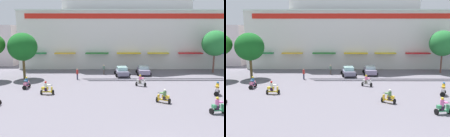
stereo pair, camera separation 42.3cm
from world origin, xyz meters
TOP-DOWN VIEW (x-y plane):
  - ground_plane at (0.00, 13.00)m, footprint 128.00×128.00m
  - colonial_building at (-0.00, 35.30)m, footprint 40.69×14.56m
  - flank_building_left at (-27.15, 38.09)m, footprint 8.32×9.11m
  - plaza_tree_0 at (-16.18, 21.74)m, footprint 4.17×4.47m
  - plaza_tree_1 at (14.65, 26.49)m, footprint 4.34×4.34m
  - parked_car_0 at (-1.33, 23.90)m, footprint 2.57×4.13m
  - parked_car_1 at (2.26, 24.90)m, footprint 2.44×4.07m
  - scooter_rider_0 at (-10.39, 13.21)m, footprint 1.48×0.57m
  - scooter_rider_1 at (6.08, 7.11)m, footprint 1.39×0.75m
  - scooter_rider_2 at (-13.69, 15.88)m, footprint 0.58×1.40m
  - scooter_rider_5 at (0.76, 16.92)m, footprint 1.43×1.04m
  - scooter_rider_7 at (8.79, 12.84)m, footprint 1.14×1.46m
  - scooter_rider_8 at (2.12, 10.13)m, footprint 1.47×1.16m
  - pedestrian_0 at (-4.28, 24.87)m, footprint 0.38×0.38m
  - pedestrian_1 at (-8.11, 21.10)m, footprint 0.45×0.45m

SIDE VIEW (x-z plane):
  - ground_plane at x=0.00m, z-range 0.00..0.00m
  - scooter_rider_8 at x=2.12m, z-range -0.13..1.30m
  - scooter_rider_2 at x=-13.69m, z-range -0.13..1.37m
  - scooter_rider_7 at x=8.79m, z-range -0.14..1.39m
  - scooter_rider_1 at x=6.08m, z-range -0.14..1.40m
  - scooter_rider_0 at x=-10.39m, z-range -0.13..1.41m
  - scooter_rider_5 at x=0.76m, z-range -0.12..1.41m
  - parked_car_1 at x=2.26m, z-range 0.02..1.45m
  - parked_car_0 at x=-1.33m, z-range 0.00..1.47m
  - pedestrian_0 at x=-4.28m, z-range 0.12..1.75m
  - pedestrian_1 at x=-8.11m, z-range 0.12..1.78m
  - flank_building_left at x=-27.15m, z-range 0.00..8.35m
  - plaza_tree_0 at x=-16.18m, z-range 1.36..8.24m
  - plaza_tree_1 at x=14.65m, z-range 1.45..8.70m
  - colonial_building at x=0.00m, z-range -1.62..20.36m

